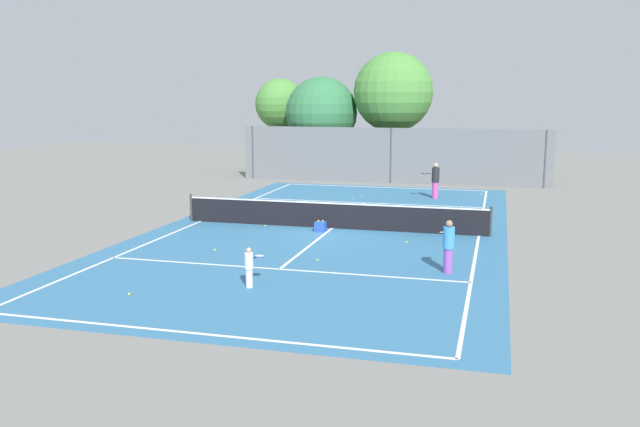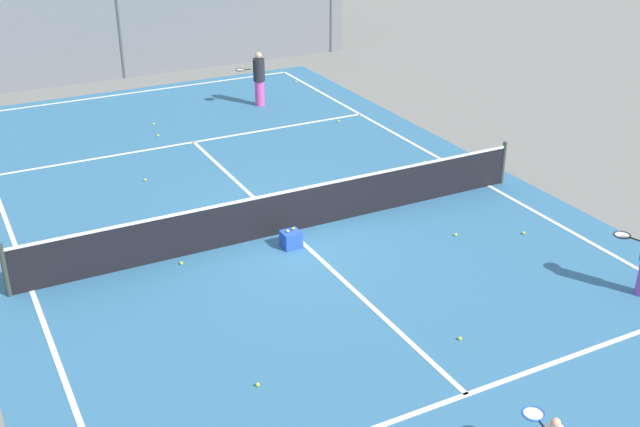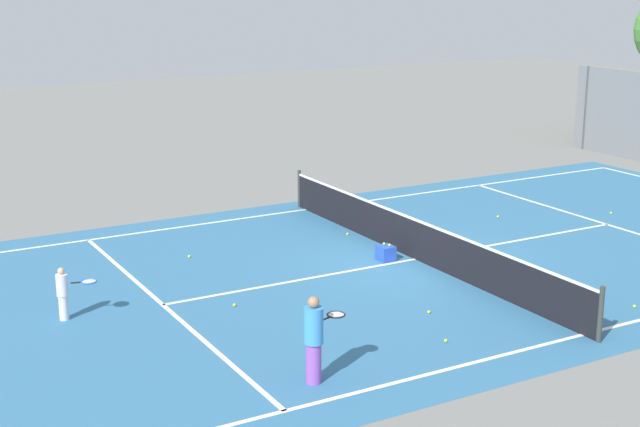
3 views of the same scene
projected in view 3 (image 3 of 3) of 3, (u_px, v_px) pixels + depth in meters
name	position (u px, v px, depth m)	size (l,w,h in m)	color
ground_plane	(415.00, 259.00, 22.19)	(80.00, 80.00, 0.00)	slate
court_surface	(415.00, 259.00, 22.19)	(13.00, 25.00, 0.01)	teal
tennis_net	(416.00, 239.00, 22.06)	(11.90, 0.10, 1.10)	#333833
player_1	(314.00, 338.00, 15.34)	(0.55, 0.91, 1.54)	purple
player_2	(65.00, 292.00, 18.21)	(0.43, 0.82, 1.09)	silver
ball_crate	(386.00, 253.00, 22.07)	(0.39, 0.36, 0.43)	blue
tennis_ball_0	(611.00, 213.00, 26.33)	(0.07, 0.07, 0.07)	#CCE533
tennis_ball_1	(429.00, 312.00, 18.66)	(0.07, 0.07, 0.07)	#CCE533
tennis_ball_2	(484.00, 273.00, 21.10)	(0.07, 0.07, 0.07)	#CCE533
tennis_ball_3	(498.00, 217.00, 25.93)	(0.07, 0.07, 0.07)	#CCE533
tennis_ball_4	(189.00, 256.00, 22.31)	(0.07, 0.07, 0.07)	#CCE533
tennis_ball_5	(365.00, 228.00, 24.83)	(0.07, 0.07, 0.07)	#CCE533
tennis_ball_7	(634.00, 306.00, 18.98)	(0.07, 0.07, 0.07)	#CCE533
tennis_ball_9	(348.00, 234.00, 24.22)	(0.07, 0.07, 0.07)	#CCE533
tennis_ball_10	(446.00, 341.00, 17.21)	(0.07, 0.07, 0.07)	#CCE533
tennis_ball_11	(234.00, 305.00, 19.05)	(0.07, 0.07, 0.07)	#CCE533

